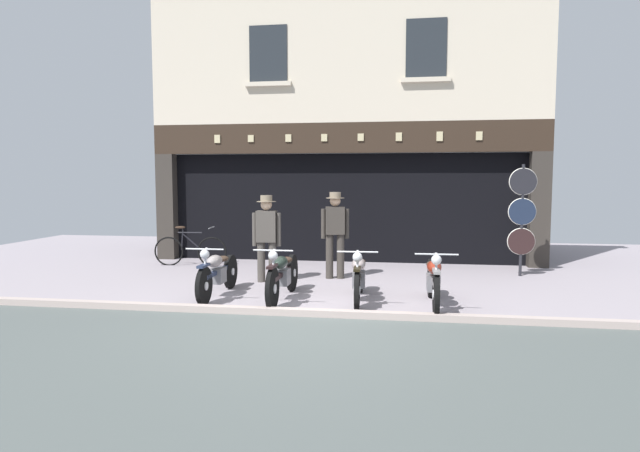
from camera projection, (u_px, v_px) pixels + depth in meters
name	position (u px, v px, depth m)	size (l,w,h in m)	color
ground	(291.00, 340.00, 6.77)	(21.29, 22.00, 0.18)	gray
shop_facade	(351.00, 187.00, 14.46)	(9.59, 4.42, 6.69)	black
motorcycle_left	(218.00, 272.00, 9.09)	(0.62, 1.96, 0.90)	black
motorcycle_center_left	(283.00, 274.00, 8.82)	(0.62, 2.08, 0.92)	black
motorcycle_center	(359.00, 276.00, 8.71)	(0.62, 1.96, 0.91)	black
motorcycle_center_right	(433.00, 279.00, 8.37)	(0.62, 1.98, 0.92)	black
salesman_left	(267.00, 234.00, 10.32)	(0.56, 0.37, 1.68)	#47423D
shopkeeper_center	(335.00, 230.00, 10.68)	(0.56, 0.36, 1.73)	#38332D
tyre_sign_pole	(522.00, 213.00, 10.92)	(0.56, 0.06, 2.29)	#232328
advert_board_near	(284.00, 189.00, 13.13)	(0.72, 0.03, 1.09)	beige
leaning_bicycle	(190.00, 250.00, 12.36)	(1.69, 0.50, 0.93)	black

